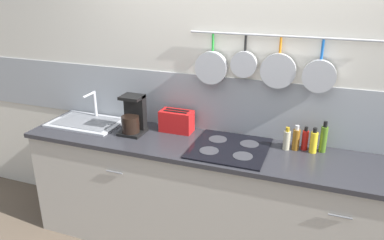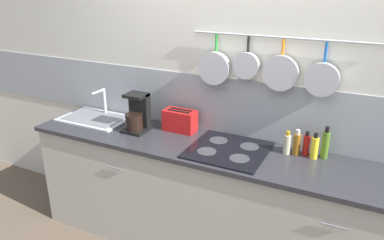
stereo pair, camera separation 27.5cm
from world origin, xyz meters
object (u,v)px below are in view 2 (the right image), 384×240
at_px(coffee_maker, 137,115).
at_px(bottle_olive_oil, 315,147).
at_px(bottle_hot_sauce, 287,144).
at_px(bottle_sesame_oil, 297,144).
at_px(bottle_vinegar, 306,145).
at_px(toaster, 180,121).
at_px(bottle_dish_soap, 325,144).

relative_size(coffee_maker, bottle_olive_oil, 1.65).
relative_size(coffee_maker, bottle_hot_sauce, 1.81).
bearing_deg(bottle_sesame_oil, bottle_hot_sauce, -162.54).
distance_m(bottle_hot_sauce, bottle_vinegar, 0.13).
relative_size(coffee_maker, toaster, 1.11).
distance_m(coffee_maker, bottle_sesame_oil, 1.26).
bearing_deg(bottle_vinegar, bottle_hot_sauce, -161.29).
height_order(bottle_hot_sauce, bottle_sesame_oil, bottle_sesame_oil).
relative_size(bottle_vinegar, bottle_olive_oil, 0.95).
distance_m(toaster, bottle_olive_oil, 1.06).
xyz_separation_m(bottle_sesame_oil, bottle_olive_oil, (0.12, -0.01, -0.00)).
bearing_deg(bottle_hot_sauce, toaster, 177.51).
distance_m(toaster, bottle_sesame_oil, 0.94).
relative_size(coffee_maker, bottle_dish_soap, 1.33).
relative_size(bottle_sesame_oil, bottle_olive_oil, 1.00).
distance_m(toaster, bottle_hot_sauce, 0.88).
distance_m(bottle_hot_sauce, bottle_dish_soap, 0.25).
xyz_separation_m(toaster, bottle_olive_oil, (1.06, -0.02, -0.00)).
bearing_deg(bottle_olive_oil, bottle_dish_soap, 30.54).
relative_size(toaster, bottle_sesame_oil, 1.49).
distance_m(bottle_sesame_oil, bottle_olive_oil, 0.12).
bearing_deg(coffee_maker, bottle_sesame_oil, 5.78).
bearing_deg(bottle_vinegar, bottle_sesame_oil, -160.02).
height_order(coffee_maker, bottle_vinegar, coffee_maker).
bearing_deg(bottle_vinegar, toaster, -179.78).
bearing_deg(bottle_olive_oil, coffee_maker, -174.98).
xyz_separation_m(bottle_vinegar, bottle_olive_oil, (0.06, -0.03, 0.00)).
bearing_deg(bottle_olive_oil, bottle_vinegar, 155.12).
xyz_separation_m(bottle_hot_sauce, bottle_olive_oil, (0.18, 0.01, 0.01)).
xyz_separation_m(coffee_maker, bottle_hot_sauce, (1.19, 0.11, -0.05)).
bearing_deg(bottle_hot_sauce, coffee_maker, -174.86).
relative_size(bottle_vinegar, bottle_dish_soap, 0.77).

